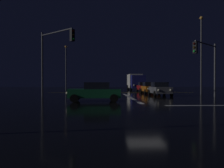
# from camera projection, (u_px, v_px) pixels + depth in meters

# --- Properties ---
(ground) EXTENTS (120.00, 120.00, 0.10)m
(ground) POSITION_uv_depth(u_px,v_px,m) (146.00, 106.00, 16.22)
(ground) COLOR black
(stop_line_north) EXTENTS (0.35, 14.79, 0.01)m
(stop_line_north) POSITION_uv_depth(u_px,v_px,m) (130.00, 97.00, 24.83)
(stop_line_north) COLOR white
(stop_line_north) RESTS_ON ground
(centre_line_ns) EXTENTS (22.00, 0.15, 0.01)m
(centre_line_ns) POSITION_uv_depth(u_px,v_px,m) (121.00, 92.00, 36.42)
(centre_line_ns) COLOR yellow
(centre_line_ns) RESTS_ON ground
(sedan_gray) EXTENTS (2.02, 4.33, 1.57)m
(sedan_gray) POSITION_uv_depth(u_px,v_px,m) (160.00, 89.00, 27.80)
(sedan_gray) COLOR slate
(sedan_gray) RESTS_ON ground
(sedan_orange) EXTENTS (2.02, 4.33, 1.57)m
(sedan_orange) POSITION_uv_depth(u_px,v_px,m) (150.00, 88.00, 33.11)
(sedan_orange) COLOR #C66014
(sedan_orange) RESTS_ON ground
(sedan_red) EXTENTS (2.02, 4.33, 1.57)m
(sedan_red) POSITION_uv_depth(u_px,v_px,m) (144.00, 87.00, 38.84)
(sedan_red) COLOR maroon
(sedan_red) RESTS_ON ground
(box_truck) EXTENTS (2.68, 8.28, 3.08)m
(box_truck) POSITION_uv_depth(u_px,v_px,m) (135.00, 81.00, 45.98)
(box_truck) COLOR navy
(box_truck) RESTS_ON ground
(sedan_green_crossing) EXTENTS (4.33, 2.02, 1.57)m
(sedan_green_crossing) POSITION_uv_depth(u_px,v_px,m) (95.00, 92.00, 19.76)
(sedan_green_crossing) COLOR #14512D
(sedan_green_crossing) RESTS_ON ground
(traffic_signal_ne) EXTENTS (3.82, 3.82, 5.63)m
(traffic_signal_ne) POSITION_uv_depth(u_px,v_px,m) (207.00, 58.00, 23.93)
(traffic_signal_ne) COLOR #4C4C51
(traffic_signal_ne) RESTS_ON ground
(traffic_signal_nw) EXTENTS (3.79, 3.79, 6.66)m
(traffic_signal_nw) POSITION_uv_depth(u_px,v_px,m) (54.00, 51.00, 23.42)
(traffic_signal_nw) COLOR #4C4C51
(traffic_signal_nw) RESTS_ON ground
(streetlamp_left_far) EXTENTS (0.44, 0.44, 8.49)m
(streetlamp_left_far) POSITION_uv_depth(u_px,v_px,m) (66.00, 64.00, 45.95)
(streetlamp_left_far) COLOR #424247
(streetlamp_left_far) RESTS_ON ground
(streetlamp_right_near) EXTENTS (0.44, 0.44, 9.93)m
(streetlamp_right_near) POSITION_uv_depth(u_px,v_px,m) (201.00, 50.00, 30.79)
(streetlamp_right_near) COLOR #424247
(streetlamp_right_near) RESTS_ON ground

